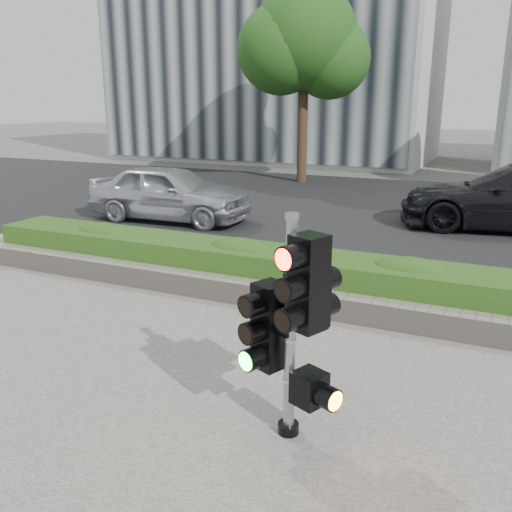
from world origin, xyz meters
name	(u,v)px	position (x,y,z in m)	size (l,w,h in m)	color
ground	(236,369)	(0.00, 0.00, 0.00)	(120.00, 120.00, 0.00)	#51514C
sidewalk	(87,511)	(0.00, -2.50, 0.01)	(16.00, 11.00, 0.03)	#9E9389
road	(398,212)	(0.00, 10.00, 0.01)	(60.00, 13.00, 0.02)	black
curb	(322,283)	(0.00, 3.15, 0.06)	(60.00, 0.25, 0.12)	gray
stone_wall	(295,300)	(0.00, 1.90, 0.20)	(12.00, 0.32, 0.34)	gray
hedge	(310,276)	(0.00, 2.55, 0.37)	(12.00, 1.00, 0.68)	#4A8629
building_left	(279,10)	(-9.00, 23.00, 7.50)	(16.00, 9.00, 15.00)	#B7B7B2
tree_left	(305,41)	(-4.52, 14.56, 5.04)	(4.61, 4.03, 7.34)	black
traffic_signal	(295,318)	(1.05, -0.94, 1.17)	(0.76, 0.65, 2.06)	black
car_silver	(169,193)	(-5.15, 6.48, 0.73)	(1.69, 4.19, 1.43)	silver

